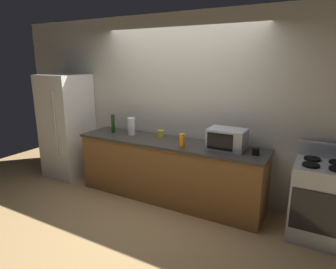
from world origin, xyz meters
name	(u,v)px	position (x,y,z in m)	size (l,w,h in m)	color
ground_plane	(154,210)	(0.00, 0.00, 0.00)	(8.00, 8.00, 0.00)	tan
back_wall	(181,106)	(0.00, 0.81, 1.35)	(6.40, 0.10, 2.70)	beige
counter_run	(168,170)	(0.00, 0.40, 0.45)	(2.84, 0.64, 0.90)	brown
refrigerator	(67,126)	(-2.05, 0.40, 0.90)	(0.72, 0.73, 1.80)	white
stove_range	(319,201)	(2.00, 0.40, 0.46)	(0.60, 0.61, 1.08)	#B7BABF
microwave	(227,139)	(0.86, 0.45, 1.04)	(0.48, 0.35, 0.27)	#B7BABF
paper_towel_roll	(131,126)	(-0.68, 0.45, 1.04)	(0.12, 0.12, 0.27)	white
bottle_wine	(113,124)	(-1.02, 0.43, 1.05)	(0.06, 0.06, 0.30)	#1E3F19
bottle_dish_soap	(182,141)	(0.33, 0.20, 1.00)	(0.07, 0.07, 0.20)	orange
mug_black	(256,151)	(1.25, 0.38, 0.95)	(0.09, 0.09, 0.09)	black
mug_yellow	(161,134)	(-0.22, 0.57, 0.95)	(0.09, 0.09, 0.10)	yellow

